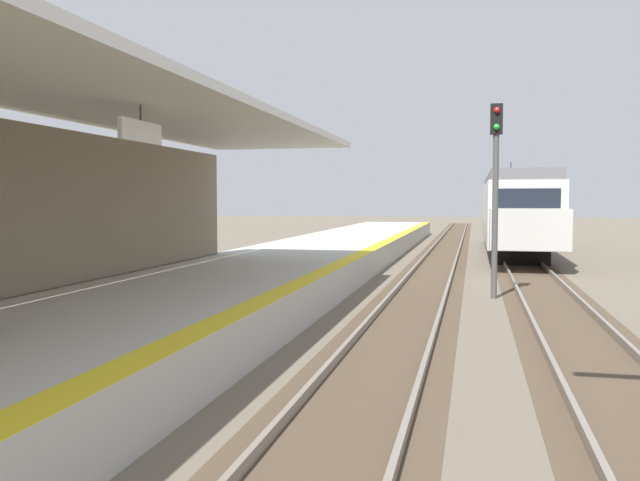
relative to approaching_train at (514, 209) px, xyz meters
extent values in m
cube|color=#B7B5AD|center=(-7.80, -21.78, -1.73)|extent=(5.00, 80.00, 0.90)
cube|color=yellow|center=(-5.55, -21.78, -1.27)|extent=(0.50, 80.00, 0.01)
cube|color=silver|center=(-7.90, -26.32, 2.17)|extent=(4.40, 24.00, 0.16)
cube|color=white|center=(-7.50, -24.32, 1.64)|extent=(0.08, 1.40, 0.36)
cylinder|color=#333333|center=(-7.50, -24.32, 1.96)|extent=(0.03, 0.03, 0.27)
cube|color=#4C3D2D|center=(-3.40, -17.78, -2.17)|extent=(2.34, 120.00, 0.01)
cube|color=slate|center=(-4.12, -17.78, -2.09)|extent=(0.08, 120.00, 0.15)
cube|color=slate|center=(-2.68, -17.78, -2.09)|extent=(0.08, 120.00, 0.15)
cube|color=#4C3D2D|center=(0.00, -17.78, -2.17)|extent=(2.34, 120.00, 0.01)
cube|color=slate|center=(-0.72, -17.78, -2.09)|extent=(0.08, 120.00, 0.15)
cube|color=slate|center=(0.72, -17.78, -2.09)|extent=(0.08, 120.00, 0.15)
cube|color=silver|center=(0.00, 0.38, -0.11)|extent=(2.90, 18.00, 2.70)
cube|color=slate|center=(0.00, 0.38, 1.46)|extent=(2.67, 18.00, 0.44)
cube|color=black|center=(0.00, -8.64, 0.30)|extent=(2.32, 0.06, 1.21)
cube|color=silver|center=(0.00, -9.42, -0.58)|extent=(2.78, 1.60, 1.49)
cube|color=black|center=(1.46, 0.38, 0.30)|extent=(0.04, 15.84, 0.86)
cylinder|color=#333333|center=(0.00, 3.98, 2.13)|extent=(0.06, 0.06, 0.90)
cube|color=black|center=(0.00, -5.47, -1.82)|extent=(2.17, 2.20, 0.72)
cube|color=black|center=(0.00, 6.23, -1.82)|extent=(2.17, 2.20, 0.72)
cylinder|color=#4C4C4C|center=(-1.41, -16.28, 0.02)|extent=(0.16, 0.16, 4.40)
cube|color=black|center=(-1.41, -16.28, 2.62)|extent=(0.32, 0.24, 0.80)
sphere|color=red|center=(-1.41, -16.42, 2.84)|extent=(0.16, 0.16, 0.16)
sphere|color=green|center=(-1.41, -16.42, 2.40)|extent=(0.16, 0.16, 0.16)
camera|label=1|loc=(-1.96, -34.85, 0.49)|focal=37.74mm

